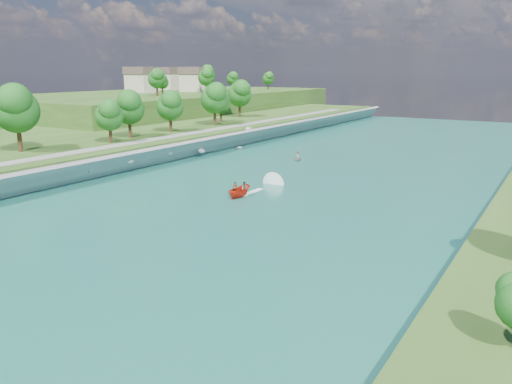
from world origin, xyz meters
The scene contains 11 objects.
ground centered at (0.00, 0.00, 0.00)m, with size 260.00×260.00×0.00m, color #2D5119.
river_water centered at (0.00, 20.00, 0.05)m, with size 55.00×240.00×0.10m, color #185D54.
berm_west centered at (-50.00, 20.00, 1.75)m, with size 45.00×240.00×3.50m, color #2D5119.
ridge_west centered at (-82.50, 95.00, 4.50)m, with size 60.00×120.00×9.00m, color #2D5119.
riprap_bank centered at (-25.87, 19.15, 1.82)m, with size 4.42×236.00×4.19m.
riverside_path centered at (-32.50, 20.00, 3.55)m, with size 3.00×200.00×0.10m, color gray.
ridge_houses centered at (-88.67, 100.00, 13.31)m, with size 29.50×29.50×8.40m.
trees_west centered at (-41.46, 8.13, 9.06)m, with size 16.57×152.06×12.69m.
trees_ridge centered at (-70.55, 98.69, 13.58)m, with size 14.30×62.88×10.63m.
motorboat centered at (-1.58, 17.08, 0.81)m, with size 3.60×18.91×2.05m.
raft centered at (-7.83, 44.22, 0.46)m, with size 2.83×3.17×1.61m.
Camera 1 is at (34.05, -37.12, 16.39)m, focal length 35.00 mm.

